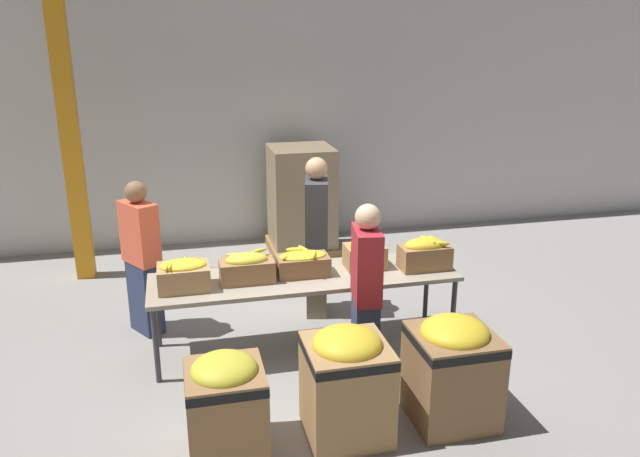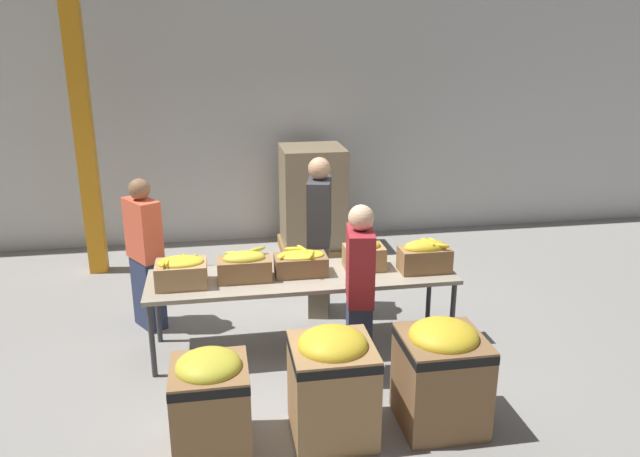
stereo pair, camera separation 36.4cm
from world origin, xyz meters
TOP-DOWN VIEW (x-y plane):
  - ground_plane at (0.00, 0.00)m, footprint 30.00×30.00m
  - wall_back at (0.00, 3.46)m, footprint 16.00×0.08m
  - sorting_table at (0.00, 0.00)m, footprint 2.92×0.79m
  - banana_box_0 at (-1.12, -0.05)m, footprint 0.46×0.34m
  - banana_box_1 at (-0.55, -0.02)m, footprint 0.50×0.27m
  - banana_box_2 at (-0.01, 0.03)m, footprint 0.49×0.35m
  - banana_box_3 at (0.62, 0.07)m, footprint 0.39×0.29m
  - banana_box_4 at (1.18, -0.09)m, footprint 0.49×0.27m
  - volunteer_0 at (0.29, 0.74)m, footprint 0.33×0.51m
  - volunteer_1 at (0.40, -0.68)m, footprint 0.28×0.46m
  - volunteer_2 at (-1.52, 0.71)m, footprint 0.41×0.47m
  - donation_bin_0 at (-0.89, -1.43)m, footprint 0.57×0.57m
  - donation_bin_1 at (0.02, -1.43)m, footprint 0.62×0.62m
  - donation_bin_2 at (0.88, -1.43)m, footprint 0.63×0.63m
  - support_pillar at (-2.31, 2.44)m, footprint 0.21×0.21m
  - pallet_stack_0 at (0.53, 2.71)m, footprint 0.91×0.91m

SIDE VIEW (x-z plane):
  - ground_plane at x=0.00m, z-range 0.00..0.00m
  - donation_bin_0 at x=-0.89m, z-range 0.02..0.81m
  - donation_bin_2 at x=0.88m, z-range 0.03..0.90m
  - donation_bin_1 at x=0.02m, z-range 0.03..0.91m
  - sorting_table at x=0.00m, z-range 0.33..1.08m
  - pallet_stack_0 at x=0.53m, z-range -0.01..1.47m
  - volunteer_2 at x=-1.52m, z-range 0.00..1.59m
  - volunteer_1 at x=0.40m, z-range 0.00..1.61m
  - volunteer_0 at x=0.29m, z-range -0.01..1.73m
  - banana_box_2 at x=-0.01m, z-range 0.75..1.00m
  - banana_box_1 at x=-0.55m, z-range 0.75..1.04m
  - banana_box_0 at x=-1.12m, z-range 0.75..1.03m
  - banana_box_3 at x=0.62m, z-range 0.75..1.05m
  - banana_box_4 at x=1.18m, z-range 0.75..1.07m
  - wall_back at x=0.00m, z-range 0.00..4.00m
  - support_pillar at x=-2.31m, z-range 0.00..4.00m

